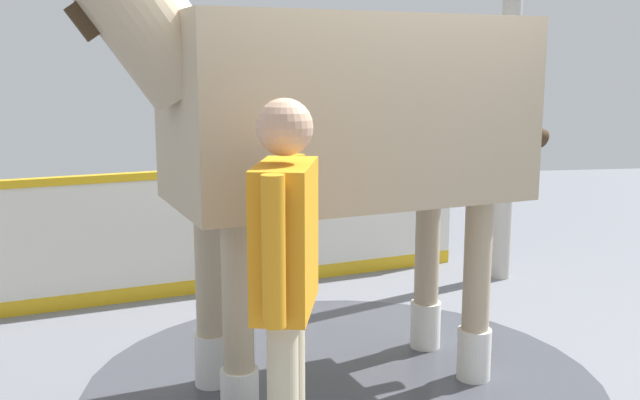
{
  "coord_description": "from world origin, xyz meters",
  "views": [
    {
      "loc": [
        -0.92,
        -4.14,
        1.86
      ],
      "look_at": [
        -0.37,
        -0.66,
        1.21
      ],
      "focal_mm": 41.36,
      "sensor_mm": 36.0,
      "label": 1
    }
  ],
  "objects": [
    {
      "name": "horse",
      "position": [
        -0.26,
        -0.13,
        1.58
      ],
      "size": [
        3.23,
        1.45,
        2.72
      ],
      "rotation": [
        0.0,
        0.0,
        -2.88
      ],
      "color": "tan",
      "rests_on": "ground"
    },
    {
      "name": "ground_plane",
      "position": [
        0.0,
        0.0,
        -0.01
      ],
      "size": [
        16.0,
        16.0,
        0.02
      ],
      "primitive_type": "cube",
      "color": "slate"
    },
    {
      "name": "roof_post_far",
      "position": [
        1.63,
        1.82,
        1.34
      ],
      "size": [
        0.16,
        0.16,
        2.68
      ],
      "primitive_type": "cylinder",
      "color": "#B7B2A8",
      "rests_on": "ground"
    },
    {
      "name": "wet_patch",
      "position": [
        -0.14,
        -0.1,
        0.0
      ],
      "size": [
        3.04,
        3.04,
        0.0
      ],
      "primitive_type": "cylinder",
      "color": "#42444C",
      "rests_on": "ground"
    },
    {
      "name": "barrier_wall",
      "position": [
        -0.67,
        1.88,
        0.47
      ],
      "size": [
        4.01,
        1.13,
        1.03
      ],
      "color": "silver",
      "rests_on": "ground"
    },
    {
      "name": "handler",
      "position": [
        -0.6,
        -1.22,
        1.0
      ],
      "size": [
        0.34,
        0.67,
        1.73
      ],
      "rotation": [
        0.0,
        0.0,
        -0.25
      ],
      "color": "black",
      "rests_on": "ground"
    }
  ]
}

